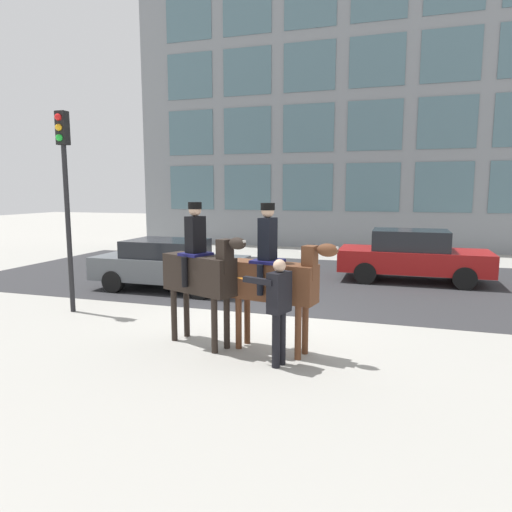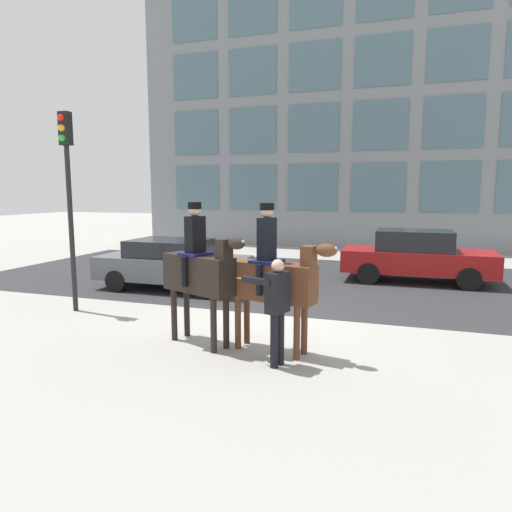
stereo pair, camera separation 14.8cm
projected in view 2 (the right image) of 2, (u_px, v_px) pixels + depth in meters
The scene contains 9 objects.
ground_plane at pixel (262, 320), 9.79m from camera, with size 80.00×80.00×0.00m, color #9E9B93.
road_surface at pixel (308, 280), 14.26m from camera, with size 20.79×8.50×0.01m.
office_building_facade at pixel (349, 40), 20.65m from camera, with size 20.79×0.33×18.98m.
mounted_horse_lead at pixel (200, 271), 8.09m from camera, with size 1.80×0.98×2.57m.
mounted_horse_companion at pixel (273, 277), 7.73m from camera, with size 2.02×0.73×2.56m.
pedestrian_bystander at pixel (276, 304), 7.11m from camera, with size 0.91×0.45×1.72m.
street_car_near_lane at pixel (172, 263), 12.84m from camera, with size 4.19×1.87×1.40m.
street_car_far_lane at pixel (416, 256), 13.81m from camera, with size 4.39×1.86×1.58m.
traffic_light at pixel (68, 181), 10.16m from camera, with size 0.24×0.29×4.48m.
Camera 2 is at (2.86, -9.06, 2.77)m, focal length 32.00 mm.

